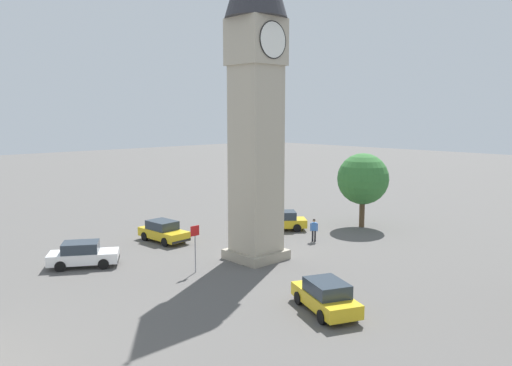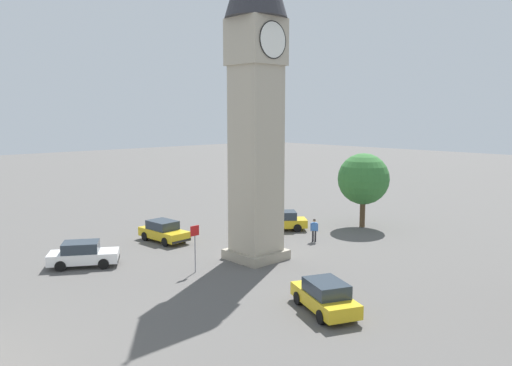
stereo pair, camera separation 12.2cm
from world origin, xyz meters
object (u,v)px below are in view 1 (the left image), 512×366
Objects in this scene: car_white_side at (163,231)px; tree at (363,179)px; car_silver_kerb at (83,254)px; pedestrian at (314,228)px; car_red_corner at (281,221)px; road_sign at (195,241)px; clock_tower at (256,58)px; car_blue_kerb at (326,296)px.

car_white_side is 0.69× the size of tree.
car_silver_kerb is 2.60× the size of pedestrian.
tree reaches higher than car_red_corner.
pedestrian is 7.29m from tree.
road_sign reaches higher than car_white_side.
car_red_corner is at bearing 146.38° from tree.
pedestrian is at bearing -43.72° from car_white_side.
car_blue_kerb is at bearing -113.17° from clock_tower.
road_sign reaches higher than car_silver_kerb.
clock_tower is 14.36m from car_white_side.
car_blue_kerb is 16.63m from car_white_side.
pedestrian is at bearing -0.57° from road_sign.
car_silver_kerb is 0.72× the size of tree.
car_white_side is 16.57m from tree.
car_red_corner and car_white_side have the same top height.
road_sign is (-17.28, -0.34, -2.09)m from tree.
road_sign reaches higher than car_red_corner.
road_sign is (-11.57, -4.13, 1.14)m from car_red_corner.
car_red_corner is 12.34m from road_sign.
car_red_corner is at bearing 19.65° from road_sign.
car_white_side is at bearing 70.27° from road_sign.
clock_tower is 12.75× the size of pedestrian.
car_red_corner is 0.70× the size of tree.
tree reaches higher than car_white_side.
road_sign is at bearing 95.31° from car_blue_kerb.
car_red_corner is 2.53× the size of pedestrian.
road_sign is at bearing -178.88° from tree.
car_red_corner is at bearing -5.49° from car_silver_kerb.
clock_tower reaches higher than pedestrian.
road_sign is (-10.64, 0.11, 0.89)m from pedestrian.
clock_tower is 3.53× the size of tree.
car_white_side is 1.51× the size of road_sign.
tree is (21.56, -5.32, 3.23)m from car_silver_kerb.
car_blue_kerb is 0.73× the size of tree.
road_sign is (4.28, -5.66, 1.14)m from car_silver_kerb.
car_silver_kerb is 1.03× the size of car_red_corner.
car_silver_kerb is 7.20m from car_white_side.
car_red_corner is at bearing 32.74° from clock_tower.
clock_tower is 5.05× the size of car_red_corner.
road_sign is at bearing 179.43° from pedestrian.
pedestrian reaches higher than car_white_side.
car_red_corner is 4.35m from pedestrian.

